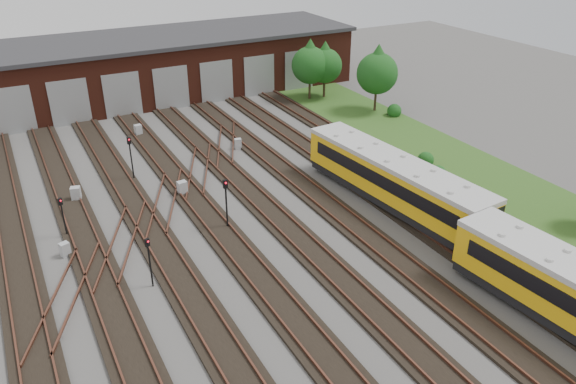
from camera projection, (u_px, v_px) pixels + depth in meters
name	position (u px, v px, depth m)	size (l,w,h in m)	color
ground	(314.00, 295.00, 30.63)	(120.00, 120.00, 0.00)	#4D4B47
track_network	(306.00, 288.00, 30.97)	(30.40, 70.00, 0.33)	black
maintenance_shed	(126.00, 69.00, 60.51)	(51.00, 12.50, 6.35)	#4F1E13
grass_verge	(450.00, 162.00, 46.44)	(8.00, 55.00, 0.05)	#2D531B
signal_mast_0	(62.00, 212.00, 35.26)	(0.27, 0.26, 2.75)	black
signal_mast_1	(149.00, 257.00, 30.44)	(0.27, 0.26, 3.11)	black
signal_mast_2	(131.00, 153.00, 42.41)	(0.28, 0.26, 3.53)	black
signal_mast_3	(226.00, 198.00, 35.92)	(0.29, 0.27, 3.54)	black
relay_cabinet_0	(65.00, 249.00, 33.85)	(0.54, 0.45, 0.90)	#ACAFB1
relay_cabinet_1	(76.00, 194.00, 40.12)	(0.65, 0.54, 1.09)	#ACAFB1
relay_cabinet_2	(182.00, 188.00, 40.94)	(0.65, 0.54, 1.08)	#ACAFB1
relay_cabinet_3	(138.00, 130.00, 51.50)	(0.63, 0.52, 1.04)	#ACAFB1
relay_cabinet_4	(238.00, 144.00, 48.75)	(0.56, 0.46, 0.93)	#ACAFB1
tree_0	(310.00, 61.00, 59.57)	(3.95, 3.95, 6.55)	#332517
tree_1	(325.00, 61.00, 60.24)	(3.73, 3.73, 6.17)	#332517
tree_2	(378.00, 68.00, 55.95)	(4.15, 4.15, 6.88)	#332517
bush_0	(439.00, 171.00, 43.46)	(1.20, 1.20, 1.20)	#144714
bush_1	(426.00, 158.00, 45.57)	(1.34, 1.34, 1.34)	#144714
bush_2	(394.00, 109.00, 56.26)	(1.43, 1.43, 1.43)	#144714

